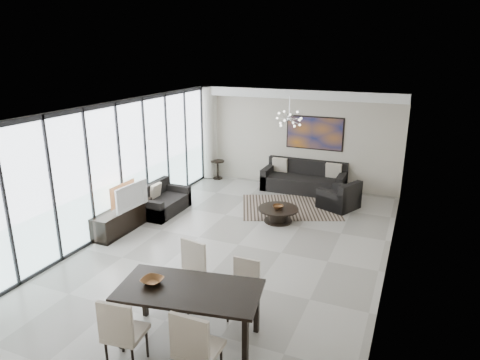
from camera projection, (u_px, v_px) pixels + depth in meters
The scene contains 20 objects.
room_shell at pixel (259, 183), 8.52m from camera, with size 6.00×9.00×2.90m.
window_wall at pixel (123, 165), 9.75m from camera, with size 0.37×8.95×2.90m.
soffit at pixel (298, 94), 12.08m from camera, with size 5.98×0.40×0.26m, color white.
painting at pixel (315, 133), 12.38m from camera, with size 1.68×0.04×0.98m, color #A95E17.
chandelier at pixel (289, 119), 10.51m from camera, with size 0.66×0.66×0.71m.
rug at pixel (290, 207), 11.27m from camera, with size 2.48×1.91×0.01m, color black.
coffee_table at pixel (278, 214), 10.30m from camera, with size 0.97×0.97×0.34m.
bowl_coffee at pixel (278, 207), 10.21m from camera, with size 0.26×0.26×0.08m, color brown.
sofa_main at pixel (304, 181), 12.49m from camera, with size 2.36×0.97×0.86m.
loveseat at pixel (162, 203), 10.87m from camera, with size 0.82×1.46×0.73m.
armchair at pixel (340, 199), 11.13m from camera, with size 1.12×1.14×0.74m.
side_table at pixel (218, 166), 13.58m from camera, with size 0.44×0.44×0.60m.
tv_console at pixel (123, 219), 9.81m from camera, with size 0.49×1.73×0.54m, color black.
television at pixel (128, 196), 9.64m from camera, with size 1.00×0.13×0.58m, color gray.
dining_table at pixel (189, 294), 5.96m from camera, with size 2.14×1.32×0.83m.
dining_chair_sw at pixel (121, 330), 5.44m from camera, with size 0.54×0.54×1.05m.
dining_chair_se at pixel (195, 345), 5.10m from camera, with size 0.51×0.51×1.11m.
dining_chair_nw at pixel (190, 269), 6.91m from camera, with size 0.56×0.56×1.06m.
dining_chair_ne at pixel (244, 285), 6.58m from camera, with size 0.43×0.43×0.94m.
bowl_dining at pixel (152, 281), 6.06m from camera, with size 0.31×0.31×0.08m, color brown.
Camera 1 is at (3.27, -7.63, 4.04)m, focal length 32.00 mm.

